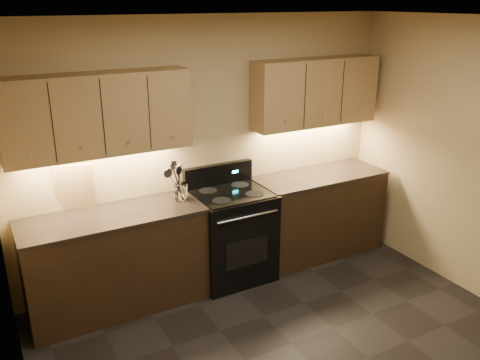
% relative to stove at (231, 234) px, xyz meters
% --- Properties ---
extents(ceiling, '(4.00, 4.00, 0.00)m').
position_rel_stove_xyz_m(ceiling, '(-0.08, -1.68, 2.12)').
color(ceiling, silver).
rests_on(ceiling, wall_back).
extents(wall_back, '(4.00, 0.04, 2.60)m').
position_rel_stove_xyz_m(wall_back, '(-0.08, 0.32, 0.82)').
color(wall_back, tan).
rests_on(wall_back, ground).
extents(wall_left, '(0.04, 4.00, 2.60)m').
position_rel_stove_xyz_m(wall_left, '(-2.08, -1.68, 0.82)').
color(wall_left, tan).
rests_on(wall_left, ground).
extents(counter_left, '(1.62, 0.62, 0.93)m').
position_rel_stove_xyz_m(counter_left, '(-1.18, 0.02, -0.01)').
color(counter_left, black).
rests_on(counter_left, ground).
extents(counter_right, '(1.46, 0.62, 0.93)m').
position_rel_stove_xyz_m(counter_right, '(1.10, 0.02, -0.01)').
color(counter_right, black).
rests_on(counter_right, ground).
extents(stove, '(0.76, 0.68, 1.14)m').
position_rel_stove_xyz_m(stove, '(0.00, 0.00, 0.00)').
color(stove, black).
rests_on(stove, ground).
extents(upper_cab_left, '(1.60, 0.30, 0.70)m').
position_rel_stove_xyz_m(upper_cab_left, '(-1.18, 0.17, 1.32)').
color(upper_cab_left, '#A68653').
rests_on(upper_cab_left, wall_back).
extents(upper_cab_right, '(1.44, 0.30, 0.70)m').
position_rel_stove_xyz_m(upper_cab_right, '(1.10, 0.17, 1.32)').
color(upper_cab_right, '#A68653').
rests_on(upper_cab_right, wall_back).
extents(outlet_plate, '(0.08, 0.01, 0.12)m').
position_rel_stove_xyz_m(outlet_plate, '(-1.38, 0.31, 0.64)').
color(outlet_plate, '#B2B5BA').
rests_on(outlet_plate, wall_back).
extents(utensil_crock, '(0.17, 0.17, 0.16)m').
position_rel_stove_xyz_m(utensil_crock, '(-0.50, 0.06, 0.52)').
color(utensil_crock, white).
rests_on(utensil_crock, counter_left).
extents(cutting_board, '(0.34, 0.13, 0.43)m').
position_rel_stove_xyz_m(cutting_board, '(-1.42, 0.29, 0.66)').
color(cutting_board, tan).
rests_on(cutting_board, counter_left).
extents(wooden_spoon, '(0.10, 0.12, 0.34)m').
position_rel_stove_xyz_m(wooden_spoon, '(-0.52, 0.04, 0.63)').
color(wooden_spoon, tan).
rests_on(wooden_spoon, utensil_crock).
extents(black_spoon, '(0.07, 0.12, 0.33)m').
position_rel_stove_xyz_m(black_spoon, '(-0.52, 0.07, 0.63)').
color(black_spoon, black).
rests_on(black_spoon, utensil_crock).
extents(black_turner, '(0.17, 0.18, 0.37)m').
position_rel_stove_xyz_m(black_turner, '(-0.50, 0.03, 0.64)').
color(black_turner, black).
rests_on(black_turner, utensil_crock).
extents(steel_spatula, '(0.19, 0.12, 0.41)m').
position_rel_stove_xyz_m(steel_spatula, '(-0.47, 0.06, 0.66)').
color(steel_spatula, silver).
rests_on(steel_spatula, utensil_crock).
extents(steel_skimmer, '(0.25, 0.11, 0.35)m').
position_rel_stove_xyz_m(steel_skimmer, '(-0.48, 0.03, 0.64)').
color(steel_skimmer, silver).
rests_on(steel_skimmer, utensil_crock).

